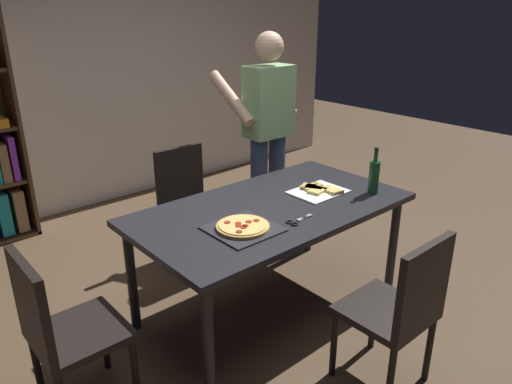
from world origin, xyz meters
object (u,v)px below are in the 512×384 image
at_px(dining_table, 272,216).
at_px(kitchen_scissors, 297,221).
at_px(person_serving_pizza, 267,129).
at_px(wine_bottle, 374,176).
at_px(pepperoni_pizza_on_tray, 243,227).
at_px(chair_far_side, 188,198).
at_px(chair_near_camera, 401,306).
at_px(chair_left_end, 60,327).

xyz_separation_m(dining_table, kitchen_scissors, (-0.05, -0.27, 0.08)).
height_order(person_serving_pizza, wine_bottle, person_serving_pizza).
bearing_deg(pepperoni_pizza_on_tray, chair_far_side, 72.27).
height_order(dining_table, chair_near_camera, chair_near_camera).
height_order(chair_far_side, person_serving_pizza, person_serving_pizza).
bearing_deg(chair_left_end, person_serving_pizza, 20.42).
xyz_separation_m(person_serving_pizza, kitchen_scissors, (-0.69, -1.02, -0.24)).
bearing_deg(dining_table, chair_left_end, 180.00).
bearing_deg(chair_far_side, kitchen_scissors, -92.43).
relative_size(chair_near_camera, wine_bottle, 2.85).
bearing_deg(wine_bottle, chair_far_side, 117.87).
relative_size(person_serving_pizza, wine_bottle, 5.54).
relative_size(chair_near_camera, kitchen_scissors, 4.63).
distance_m(dining_table, kitchen_scissors, 0.28).
bearing_deg(person_serving_pizza, kitchen_scissors, -124.29).
bearing_deg(person_serving_pizza, chair_far_side, 161.03).
height_order(chair_near_camera, kitchen_scissors, chair_near_camera).
bearing_deg(dining_table, pepperoni_pizza_on_tray, -157.99).
height_order(chair_near_camera, person_serving_pizza, person_serving_pizza).
height_order(wine_bottle, kitchen_scissors, wine_bottle).
xyz_separation_m(dining_table, chair_far_side, (0.00, 0.97, -0.17)).
distance_m(chair_left_end, person_serving_pizza, 2.19).
bearing_deg(chair_left_end, chair_far_side, 35.32).
relative_size(pepperoni_pizza_on_tray, kitchen_scissors, 1.86).
relative_size(chair_far_side, person_serving_pizza, 0.51).
relative_size(dining_table, chair_near_camera, 1.95).
bearing_deg(chair_near_camera, kitchen_scissors, 94.30).
relative_size(dining_table, chair_far_side, 1.95).
relative_size(chair_near_camera, pepperoni_pizza_on_tray, 2.48).
xyz_separation_m(pepperoni_pizza_on_tray, wine_bottle, (1.02, -0.14, 0.10)).
bearing_deg(person_serving_pizza, chair_near_camera, -110.50).
distance_m(wine_bottle, kitchen_scissors, 0.72).
distance_m(pepperoni_pizza_on_tray, wine_bottle, 1.03).
height_order(chair_near_camera, chair_far_side, same).
bearing_deg(pepperoni_pizza_on_tray, chair_left_end, 171.91).
bearing_deg(kitchen_scissors, chair_left_end, 168.38).
xyz_separation_m(chair_near_camera, wine_bottle, (0.66, 0.68, 0.36)).
bearing_deg(chair_near_camera, chair_left_end, 144.68).
xyz_separation_m(chair_left_end, pepperoni_pizza_on_tray, (1.01, -0.14, 0.25)).
relative_size(chair_left_end, pepperoni_pizza_on_tray, 2.48).
bearing_deg(chair_far_side, wine_bottle, -62.13).
bearing_deg(dining_table, kitchen_scissors, -101.00).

